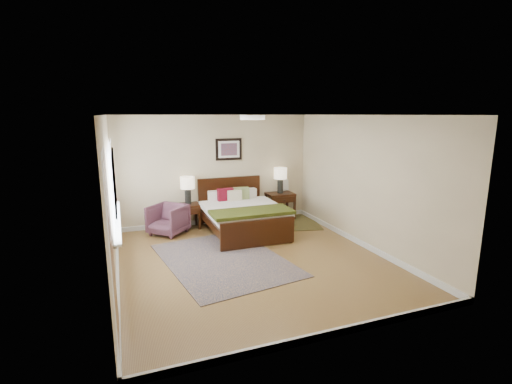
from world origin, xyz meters
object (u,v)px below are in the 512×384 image
at_px(bed, 242,211).
at_px(nightstand_right, 280,203).
at_px(lamp_right, 280,176).
at_px(lamp_left, 188,185).
at_px(rug_persian, 224,260).
at_px(armchair, 168,220).
at_px(nightstand_left, 189,209).

xyz_separation_m(bed, nightstand_right, (1.22, 0.71, -0.09)).
bearing_deg(bed, lamp_right, 30.86).
distance_m(lamp_left, rug_persian, 2.31).
xyz_separation_m(bed, armchair, (-1.51, 0.46, -0.17)).
bearing_deg(lamp_right, rug_persian, -134.03).
bearing_deg(nightstand_left, nightstand_right, 0.14).
bearing_deg(nightstand_left, armchair, -152.99).
relative_size(nightstand_left, rug_persian, 0.21).
bearing_deg(lamp_right, lamp_left, 180.00).
bearing_deg(lamp_right, bed, -149.14).
relative_size(nightstand_right, armchair, 0.92).
distance_m(armchair, rug_persian, 1.97).
bearing_deg(nightstand_right, bed, -149.65).
relative_size(bed, nightstand_right, 3.03).
distance_m(nightstand_left, nightstand_right, 2.24).
xyz_separation_m(nightstand_right, armchair, (-2.73, -0.26, -0.08)).
distance_m(nightstand_right, rug_persian, 2.91).
bearing_deg(lamp_left, nightstand_left, -90.00).
xyz_separation_m(nightstand_right, lamp_right, (-0.00, 0.01, 0.66)).
relative_size(lamp_left, rug_persian, 0.23).
bearing_deg(nightstand_right, armchair, -174.65).
xyz_separation_m(lamp_left, rug_persian, (0.22, -2.08, -0.97)).
distance_m(lamp_left, armchair, 0.86).
relative_size(nightstand_left, lamp_left, 0.91).
relative_size(nightstand_left, lamp_right, 0.91).
xyz_separation_m(nightstand_right, rug_persian, (-2.01, -2.07, -0.39)).
height_order(bed, rug_persian, bed).
distance_m(nightstand_left, lamp_left, 0.54).
bearing_deg(rug_persian, armchair, 102.64).
bearing_deg(rug_persian, lamp_left, 87.27).
xyz_separation_m(nightstand_right, lamp_left, (-2.24, 0.01, 0.58)).
relative_size(lamp_right, armchair, 0.87).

